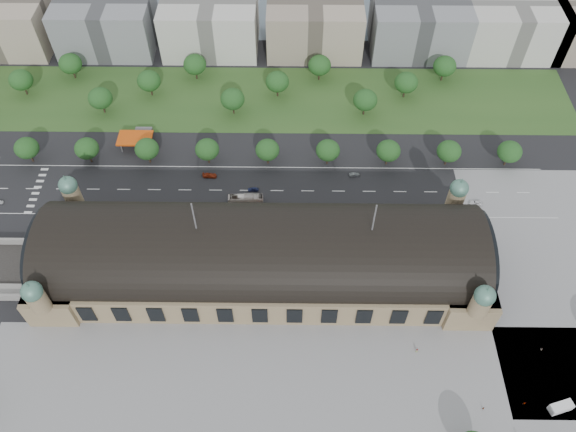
{
  "coord_description": "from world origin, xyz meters",
  "views": [
    {
      "loc": [
        9.83,
        -105.85,
        165.33
      ],
      "look_at": [
        8.57,
        14.31,
        14.0
      ],
      "focal_mm": 35.0,
      "sensor_mm": 36.0,
      "label": 1
    }
  ],
  "objects_px": {
    "parked_car_0": "(50,222)",
    "parked_car_5": "(145,214)",
    "traffic_car_5": "(354,175)",
    "petrol_station": "(140,136)",
    "parked_car_2": "(151,221)",
    "pedestrian_0": "(417,350)",
    "pedestrian_2": "(542,349)",
    "pedestrian_1": "(483,408)",
    "parked_car_3": "(171,223)",
    "bus_mid": "(245,199)",
    "bus_west": "(267,210)",
    "parked_car_6": "(168,223)",
    "parked_car_1": "(136,218)",
    "bus_east": "(357,210)",
    "traffic_car_3": "(210,175)",
    "parked_car_4": "(107,223)",
    "pedestrian_3": "(524,403)",
    "traffic_car_4": "(253,189)",
    "traffic_car_6": "(475,203)",
    "van_south": "(560,408)"
  },
  "relations": [
    {
      "from": "petrol_station",
      "to": "parked_car_6",
      "type": "relative_size",
      "value": 3.07
    },
    {
      "from": "van_south",
      "to": "parked_car_0",
      "type": "bearing_deg",
      "value": 141.15
    },
    {
      "from": "parked_car_3",
      "to": "parked_car_5",
      "type": "height_order",
      "value": "parked_car_5"
    },
    {
      "from": "pedestrian_1",
      "to": "pedestrian_3",
      "type": "bearing_deg",
      "value": -72.0
    },
    {
      "from": "parked_car_3",
      "to": "bus_east",
      "type": "distance_m",
      "value": 69.53
    },
    {
      "from": "parked_car_3",
      "to": "bus_west",
      "type": "bearing_deg",
      "value": 77.14
    },
    {
      "from": "traffic_car_3",
      "to": "parked_car_2",
      "type": "height_order",
      "value": "traffic_car_3"
    },
    {
      "from": "parked_car_6",
      "to": "pedestrian_2",
      "type": "relative_size",
      "value": 2.74
    },
    {
      "from": "petrol_station",
      "to": "bus_mid",
      "type": "xyz_separation_m",
      "value": [
        46.04,
        -33.28,
        -1.08
      ]
    },
    {
      "from": "pedestrian_0",
      "to": "pedestrian_1",
      "type": "relative_size",
      "value": 1.21
    },
    {
      "from": "parked_car_2",
      "to": "parked_car_4",
      "type": "distance_m",
      "value": 16.32
    },
    {
      "from": "traffic_car_5",
      "to": "parked_car_5",
      "type": "distance_m",
      "value": 82.92
    },
    {
      "from": "parked_car_2",
      "to": "pedestrian_0",
      "type": "height_order",
      "value": "pedestrian_0"
    },
    {
      "from": "parked_car_0",
      "to": "parked_car_5",
      "type": "xyz_separation_m",
      "value": [
        34.56,
        4.0,
        0.11
      ]
    },
    {
      "from": "parked_car_1",
      "to": "pedestrian_3",
      "type": "height_order",
      "value": "pedestrian_3"
    },
    {
      "from": "van_south",
      "to": "pedestrian_1",
      "type": "relative_size",
      "value": 4.77
    },
    {
      "from": "parked_car_0",
      "to": "parked_car_4",
      "type": "bearing_deg",
      "value": 69.89
    },
    {
      "from": "parked_car_1",
      "to": "bus_east",
      "type": "height_order",
      "value": "bus_east"
    },
    {
      "from": "van_south",
      "to": "pedestrian_3",
      "type": "height_order",
      "value": "van_south"
    },
    {
      "from": "petrol_station",
      "to": "parked_car_3",
      "type": "xyz_separation_m",
      "value": [
        19.08,
        -44.28,
        -2.3
      ]
    },
    {
      "from": "pedestrian_1",
      "to": "traffic_car_4",
      "type": "bearing_deg",
      "value": 51.23
    },
    {
      "from": "traffic_car_4",
      "to": "bus_mid",
      "type": "xyz_separation_m",
      "value": [
        -2.61,
        -6.04,
        1.15
      ]
    },
    {
      "from": "bus_east",
      "to": "pedestrian_3",
      "type": "bearing_deg",
      "value": -146.73
    },
    {
      "from": "bus_west",
      "to": "bus_mid",
      "type": "height_order",
      "value": "bus_mid"
    },
    {
      "from": "traffic_car_6",
      "to": "bus_east",
      "type": "distance_m",
      "value": 45.92
    },
    {
      "from": "parked_car_3",
      "to": "pedestrian_3",
      "type": "bearing_deg",
      "value": 37.31
    },
    {
      "from": "pedestrian_0",
      "to": "pedestrian_2",
      "type": "distance_m",
      "value": 39.45
    },
    {
      "from": "pedestrian_2",
      "to": "parked_car_1",
      "type": "bearing_deg",
      "value": 28.33
    },
    {
      "from": "van_south",
      "to": "bus_east",
      "type": "bearing_deg",
      "value": 109.51
    },
    {
      "from": "parked_car_2",
      "to": "pedestrian_2",
      "type": "relative_size",
      "value": 3.1
    },
    {
      "from": "petrol_station",
      "to": "pedestrian_0",
      "type": "height_order",
      "value": "petrol_station"
    },
    {
      "from": "parked_car_0",
      "to": "bus_mid",
      "type": "bearing_deg",
      "value": 78.56
    },
    {
      "from": "parked_car_1",
      "to": "van_south",
      "type": "bearing_deg",
      "value": 40.98
    },
    {
      "from": "pedestrian_2",
      "to": "traffic_car_3",
      "type": "bearing_deg",
      "value": 15.67
    },
    {
      "from": "parked_car_0",
      "to": "parked_car_4",
      "type": "distance_m",
      "value": 21.31
    },
    {
      "from": "pedestrian_1",
      "to": "pedestrian_3",
      "type": "xyz_separation_m",
      "value": [
        12.41,
        1.54,
        0.15
      ]
    },
    {
      "from": "traffic_car_5",
      "to": "bus_east",
      "type": "bearing_deg",
      "value": 172.63
    },
    {
      "from": "petrol_station",
      "to": "parked_car_2",
      "type": "height_order",
      "value": "petrol_station"
    },
    {
      "from": "traffic_car_6",
      "to": "bus_west",
      "type": "distance_m",
      "value": 79.68
    },
    {
      "from": "petrol_station",
      "to": "parked_car_2",
      "type": "bearing_deg",
      "value": -75.13
    },
    {
      "from": "parked_car_2",
      "to": "bus_mid",
      "type": "distance_m",
      "value": 35.99
    },
    {
      "from": "traffic_car_3",
      "to": "parked_car_5",
      "type": "relative_size",
      "value": 1.01
    },
    {
      "from": "pedestrian_0",
      "to": "bus_mid",
      "type": "bearing_deg",
      "value": 143.47
    },
    {
      "from": "petrol_station",
      "to": "parked_car_2",
      "type": "xyz_separation_m",
      "value": [
        11.5,
        -43.33,
        -2.2
      ]
    },
    {
      "from": "parked_car_4",
      "to": "parked_car_5",
      "type": "relative_size",
      "value": 0.76
    },
    {
      "from": "parked_car_5",
      "to": "bus_mid",
      "type": "bearing_deg",
      "value": 67.47
    },
    {
      "from": "traffic_car_6",
      "to": "parked_car_0",
      "type": "bearing_deg",
      "value": -85.29
    },
    {
      "from": "parked_car_2",
      "to": "pedestrian_3",
      "type": "bearing_deg",
      "value": 22.54
    },
    {
      "from": "petrol_station",
      "to": "parked_car_0",
      "type": "xyz_separation_m",
      "value": [
        -26.09,
        -44.28,
        -2.29
      ]
    },
    {
      "from": "traffic_car_6",
      "to": "parked_car_4",
      "type": "height_order",
      "value": "traffic_car_6"
    }
  ]
}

